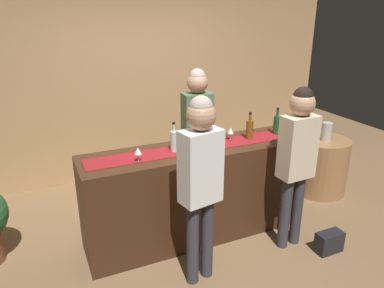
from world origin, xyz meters
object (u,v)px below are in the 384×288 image
object	(u,v)px
handbag	(329,242)
wine_glass_mid_counter	(138,151)
wine_glass_far_end	(195,140)
bartender	(197,124)
customer_sipping	(297,153)
round_side_table	(321,165)
wine_glass_near_customer	(231,131)
wine_bottle_green	(277,124)
customer_browsing	(201,173)
wine_bottle_amber	(249,129)
wine_bottle_clear	(174,141)
vase_on_side_table	(327,132)

from	to	relation	value
handbag	wine_glass_mid_counter	bearing A→B (deg)	156.97
wine_glass_far_end	bartender	world-z (taller)	bartender
wine_glass_mid_counter	wine_glass_far_end	distance (m)	0.61
bartender	customer_sipping	xyz separation A→B (m)	(0.53, -1.15, -0.03)
customer_sipping	handbag	size ratio (longest dim) A/B	6.01
handbag	bartender	bearing A→B (deg)	119.90
round_side_table	handbag	world-z (taller)	round_side_table
wine_glass_near_customer	wine_glass_far_end	bearing A→B (deg)	-168.14
wine_bottle_green	customer_browsing	xyz separation A→B (m)	(-1.27, -0.69, -0.06)
wine_glass_mid_counter	handbag	size ratio (longest dim) A/B	0.51
wine_glass_far_end	round_side_table	bearing A→B (deg)	8.01
wine_glass_near_customer	wine_glass_mid_counter	size ratio (longest dim) A/B	1.00
customer_sipping	round_side_table	bearing A→B (deg)	32.62
bartender	handbag	size ratio (longest dim) A/B	6.14
wine_glass_near_customer	wine_glass_far_end	distance (m)	0.47
customer_browsing	round_side_table	xyz separation A→B (m)	(2.23, 0.90, -0.70)
wine_glass_far_end	customer_browsing	xyz separation A→B (m)	(-0.24, -0.62, -0.05)
wine_bottle_amber	wine_bottle_green	bearing A→B (deg)	3.35
wine_bottle_clear	bartender	bearing A→B (deg)	47.85
wine_bottle_clear	wine_glass_near_customer	distance (m)	0.67
customer_browsing	handbag	bearing A→B (deg)	-18.31
customer_browsing	round_side_table	bearing A→B (deg)	11.62
bartender	round_side_table	world-z (taller)	bartender
wine_glass_far_end	customer_sipping	distance (m)	1.00
vase_on_side_table	wine_glass_mid_counter	bearing A→B (deg)	-173.01
wine_bottle_amber	round_side_table	xyz separation A→B (m)	(1.33, 0.23, -0.76)
wine_glass_mid_counter	bartender	bearing A→B (deg)	36.87
customer_sipping	round_side_table	xyz separation A→B (m)	(1.15, 0.81, -0.67)
customer_sipping	vase_on_side_table	bearing A→B (deg)	31.89
wine_glass_far_end	customer_sipping	world-z (taller)	customer_sipping
wine_glass_far_end	handbag	xyz separation A→B (m)	(1.13, -0.81, -1.01)
wine_glass_far_end	wine_bottle_green	bearing A→B (deg)	3.72
wine_glass_near_customer	bartender	size ratio (longest dim) A/B	0.08
bartender	customer_sipping	size ratio (longest dim) A/B	1.02
wine_glass_far_end	round_side_table	xyz separation A→B (m)	(1.99, 0.28, -0.75)
wine_bottle_amber	handbag	bearing A→B (deg)	-61.24
wine_glass_near_customer	wine_bottle_amber	bearing A→B (deg)	-14.08
wine_bottle_amber	wine_glass_mid_counter	xyz separation A→B (m)	(-1.27, -0.12, -0.01)
customer_sipping	wine_bottle_green	bearing A→B (deg)	69.49
wine_bottle_green	handbag	xyz separation A→B (m)	(0.10, -0.88, -1.02)
wine_bottle_clear	handbag	size ratio (longest dim) A/B	1.08
wine_bottle_amber	vase_on_side_table	xyz separation A→B (m)	(1.31, 0.20, -0.27)
wine_glass_far_end	bartender	distance (m)	0.69
wine_glass_near_customer	round_side_table	bearing A→B (deg)	6.84
wine_bottle_green	wine_glass_near_customer	xyz separation A→B (m)	(-0.57, 0.03, -0.01)
customer_sipping	customer_browsing	size ratio (longest dim) A/B	0.98
wine_glass_mid_counter	vase_on_side_table	world-z (taller)	wine_glass_mid_counter
bartender	wine_glass_far_end	bearing A→B (deg)	66.13
bartender	round_side_table	xyz separation A→B (m)	(1.68, -0.34, -0.70)
round_side_table	handbag	size ratio (longest dim) A/B	2.64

